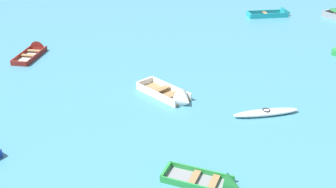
{
  "coord_description": "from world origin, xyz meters",
  "views": [
    {
      "loc": [
        -2.48,
        -1.03,
        10.67
      ],
      "look_at": [
        0.0,
        19.85,
        0.15
      ],
      "focal_mm": 45.01,
      "sensor_mm": 36.0,
      "label": 1
    }
  ],
  "objects_px": {
    "rowboat_maroon_back_row_center": "(36,50)",
    "rowboat_green_distant_center": "(219,185)",
    "rowboat_turquoise_near_camera": "(278,14)",
    "rowboat_white_foreground_center": "(175,97)",
    "kayak_white_midfield_left": "(266,113)"
  },
  "relations": [
    {
      "from": "rowboat_maroon_back_row_center",
      "to": "rowboat_green_distant_center",
      "type": "bearing_deg",
      "value": -59.33
    },
    {
      "from": "rowboat_turquoise_near_camera",
      "to": "rowboat_maroon_back_row_center",
      "type": "xyz_separation_m",
      "value": [
        -20.18,
        -6.81,
        -0.04
      ]
    },
    {
      "from": "rowboat_white_foreground_center",
      "to": "rowboat_green_distant_center",
      "type": "relative_size",
      "value": 1.12
    },
    {
      "from": "rowboat_white_foreground_center",
      "to": "rowboat_green_distant_center",
      "type": "height_order",
      "value": "rowboat_white_foreground_center"
    },
    {
      "from": "rowboat_green_distant_center",
      "to": "rowboat_turquoise_near_camera",
      "type": "distance_m",
      "value": 25.22
    },
    {
      "from": "rowboat_white_foreground_center",
      "to": "rowboat_maroon_back_row_center",
      "type": "bearing_deg",
      "value": 135.97
    },
    {
      "from": "rowboat_white_foreground_center",
      "to": "rowboat_turquoise_near_camera",
      "type": "bearing_deg",
      "value": 53.24
    },
    {
      "from": "rowboat_white_foreground_center",
      "to": "rowboat_green_distant_center",
      "type": "distance_m",
      "value": 7.6
    },
    {
      "from": "rowboat_green_distant_center",
      "to": "kayak_white_midfield_left",
      "type": "height_order",
      "value": "rowboat_green_distant_center"
    },
    {
      "from": "rowboat_green_distant_center",
      "to": "kayak_white_midfield_left",
      "type": "xyz_separation_m",
      "value": [
        3.69,
        5.36,
        0.02
      ]
    },
    {
      "from": "kayak_white_midfield_left",
      "to": "rowboat_turquoise_near_camera",
      "type": "bearing_deg",
      "value": 68.24
    },
    {
      "from": "rowboat_turquoise_near_camera",
      "to": "rowboat_maroon_back_row_center",
      "type": "height_order",
      "value": "rowboat_turquoise_near_camera"
    },
    {
      "from": "rowboat_turquoise_near_camera",
      "to": "rowboat_maroon_back_row_center",
      "type": "bearing_deg",
      "value": -161.36
    },
    {
      "from": "rowboat_white_foreground_center",
      "to": "kayak_white_midfield_left",
      "type": "distance_m",
      "value": 4.95
    },
    {
      "from": "kayak_white_midfield_left",
      "to": "rowboat_white_foreground_center",
      "type": "bearing_deg",
      "value": 153.51
    }
  ]
}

